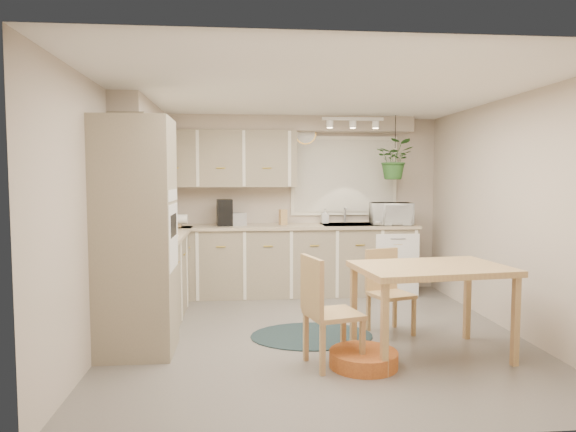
% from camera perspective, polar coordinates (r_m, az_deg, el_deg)
% --- Properties ---
extents(floor, '(4.20, 4.20, 0.00)m').
position_cam_1_polar(floor, '(5.31, 3.12, -12.98)').
color(floor, '#68645B').
rests_on(floor, ground).
extents(ceiling, '(4.20, 4.20, 0.00)m').
position_cam_1_polar(ceiling, '(5.14, 3.23, 13.52)').
color(ceiling, white).
rests_on(ceiling, wall_back).
extents(wall_back, '(4.00, 0.04, 2.40)m').
position_cam_1_polar(wall_back, '(7.16, 0.70, 1.28)').
color(wall_back, '#BAAB99').
rests_on(wall_back, floor).
extents(wall_front, '(4.00, 0.04, 2.40)m').
position_cam_1_polar(wall_front, '(3.03, 9.04, -2.88)').
color(wall_front, '#BAAB99').
rests_on(wall_front, floor).
extents(wall_left, '(0.04, 4.20, 2.40)m').
position_cam_1_polar(wall_left, '(5.18, -19.27, -0.11)').
color(wall_left, '#BAAB99').
rests_on(wall_left, floor).
extents(wall_right, '(0.04, 4.20, 2.40)m').
position_cam_1_polar(wall_right, '(5.73, 23.37, 0.18)').
color(wall_right, '#BAAB99').
rests_on(wall_right, floor).
extents(base_cab_left, '(0.60, 1.85, 0.90)m').
position_cam_1_polar(base_cab_left, '(6.07, -14.32, -6.53)').
color(base_cab_left, gray).
rests_on(base_cab_left, floor).
extents(base_cab_back, '(3.60, 0.60, 0.90)m').
position_cam_1_polar(base_cab_back, '(6.93, -0.70, -5.06)').
color(base_cab_back, gray).
rests_on(base_cab_back, floor).
extents(counter_left, '(0.64, 1.89, 0.04)m').
position_cam_1_polar(counter_left, '(6.00, -14.31, -2.12)').
color(counter_left, '#C5B690').
rests_on(counter_left, base_cab_left).
extents(counter_back, '(3.64, 0.64, 0.04)m').
position_cam_1_polar(counter_back, '(6.86, -0.69, -1.20)').
color(counter_back, '#C5B690').
rests_on(counter_back, base_cab_back).
extents(oven_stack, '(0.65, 0.65, 2.10)m').
position_cam_1_polar(oven_stack, '(4.76, -16.51, -2.23)').
color(oven_stack, gray).
rests_on(oven_stack, floor).
extents(wall_oven_face, '(0.02, 0.56, 0.58)m').
position_cam_1_polar(wall_oven_face, '(4.71, -12.69, -2.23)').
color(wall_oven_face, white).
rests_on(wall_oven_face, oven_stack).
extents(upper_cab_left, '(0.35, 2.00, 0.75)m').
position_cam_1_polar(upper_cab_left, '(6.11, -15.54, 6.47)').
color(upper_cab_left, gray).
rests_on(upper_cab_left, wall_left).
extents(upper_cab_back, '(2.00, 0.35, 0.75)m').
position_cam_1_polar(upper_cab_back, '(6.95, -7.42, 6.31)').
color(upper_cab_back, gray).
rests_on(upper_cab_back, wall_back).
extents(soffit_left, '(0.30, 2.00, 0.20)m').
position_cam_1_polar(soffit_left, '(6.16, -15.87, 10.89)').
color(soffit_left, '#BAAB99').
rests_on(soffit_left, wall_left).
extents(soffit_back, '(3.60, 0.30, 0.20)m').
position_cam_1_polar(soffit_back, '(7.02, -0.81, 10.21)').
color(soffit_back, '#BAAB99').
rests_on(soffit_back, wall_back).
extents(cooktop, '(0.52, 0.58, 0.02)m').
position_cam_1_polar(cooktop, '(5.43, -15.16, -2.53)').
color(cooktop, white).
rests_on(cooktop, counter_left).
extents(range_hood, '(0.40, 0.60, 0.14)m').
position_cam_1_polar(range_hood, '(5.40, -15.46, 2.27)').
color(range_hood, white).
rests_on(range_hood, upper_cab_left).
extents(window_blinds, '(1.40, 0.02, 1.00)m').
position_cam_1_polar(window_blinds, '(7.23, 6.27, 4.46)').
color(window_blinds, white).
rests_on(window_blinds, wall_back).
extents(window_frame, '(1.50, 0.02, 1.10)m').
position_cam_1_polar(window_frame, '(7.24, 6.25, 4.46)').
color(window_frame, silver).
rests_on(window_frame, wall_back).
extents(sink, '(0.70, 0.48, 0.10)m').
position_cam_1_polar(sink, '(7.00, 6.67, -1.28)').
color(sink, '#A8ABB0').
rests_on(sink, counter_back).
extents(dishwasher_front, '(0.58, 0.02, 0.83)m').
position_cam_1_polar(dishwasher_front, '(6.91, 12.06, -5.39)').
color(dishwasher_front, white).
rests_on(dishwasher_front, base_cab_back).
extents(track_light_bar, '(0.80, 0.04, 0.04)m').
position_cam_1_polar(track_light_bar, '(6.76, 7.22, 10.66)').
color(track_light_bar, white).
rests_on(track_light_bar, ceiling).
extents(wall_clock, '(0.30, 0.03, 0.30)m').
position_cam_1_polar(wall_clock, '(7.17, 1.94, 9.12)').
color(wall_clock, gold).
rests_on(wall_clock, wall_back).
extents(dining_table, '(1.37, 1.00, 0.81)m').
position_cam_1_polar(dining_table, '(4.76, 15.54, -10.11)').
color(dining_table, '#D3B969').
rests_on(dining_table, floor).
extents(chair_left, '(0.53, 0.53, 0.93)m').
position_cam_1_polar(chair_left, '(4.37, 5.09, -10.45)').
color(chair_left, '#D3B969').
rests_on(chair_left, floor).
extents(chair_back, '(0.50, 0.50, 0.84)m').
position_cam_1_polar(chair_back, '(5.33, 11.38, -8.30)').
color(chair_back, '#D3B969').
rests_on(chair_back, floor).
extents(braided_rug, '(1.24, 0.95, 0.01)m').
position_cam_1_polar(braided_rug, '(5.24, 2.65, -13.15)').
color(braided_rug, black).
rests_on(braided_rug, floor).
extents(pet_bed, '(0.67, 0.67, 0.13)m').
position_cam_1_polar(pet_bed, '(4.48, 8.38, -15.43)').
color(pet_bed, '#C56927').
rests_on(pet_bed, floor).
extents(microwave, '(0.56, 0.34, 0.37)m').
position_cam_1_polar(microwave, '(7.02, 11.39, 0.51)').
color(microwave, white).
rests_on(microwave, counter_back).
extents(soap_bottle, '(0.11, 0.22, 0.10)m').
position_cam_1_polar(soap_bottle, '(7.08, 4.10, -0.48)').
color(soap_bottle, white).
rests_on(soap_bottle, counter_back).
extents(hanging_plant, '(0.63, 0.66, 0.42)m').
position_cam_1_polar(hanging_plant, '(7.02, 11.79, 5.69)').
color(hanging_plant, '#2C5E25').
rests_on(hanging_plant, ceiling).
extents(coffee_maker, '(0.22, 0.26, 0.35)m').
position_cam_1_polar(coffee_maker, '(6.83, -7.06, 0.38)').
color(coffee_maker, black).
rests_on(coffee_maker, counter_back).
extents(toaster, '(0.30, 0.21, 0.17)m').
position_cam_1_polar(toaster, '(6.86, -5.88, -0.35)').
color(toaster, '#A8ABB0').
rests_on(toaster, counter_back).
extents(knife_block, '(0.11, 0.11, 0.21)m').
position_cam_1_polar(knife_block, '(6.91, -0.55, -0.13)').
color(knife_block, '#D3B969').
rests_on(knife_block, counter_back).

